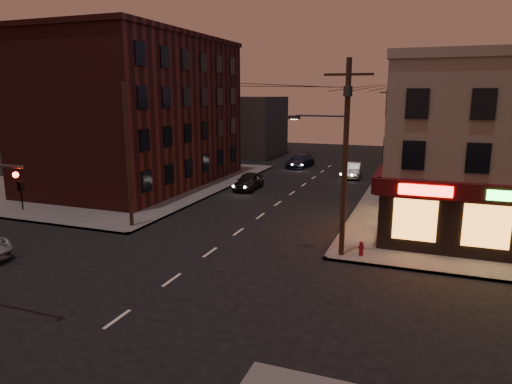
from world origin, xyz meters
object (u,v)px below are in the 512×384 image
at_px(sedan_near, 249,181).
at_px(fire_hydrant, 361,248).
at_px(sedan_mid, 352,170).
at_px(sedan_far, 300,161).

height_order(sedan_near, fire_hydrant, sedan_near).
distance_m(sedan_near, fire_hydrant, 18.55).
relative_size(sedan_near, sedan_mid, 0.96).
height_order(sedan_near, sedan_far, sedan_far).
xyz_separation_m(sedan_mid, fire_hydrant, (4.15, -23.53, -0.18)).
xyz_separation_m(sedan_near, sedan_far, (0.99, 13.96, 0.00)).
height_order(sedan_mid, fire_hydrant, sedan_mid).
distance_m(sedan_near, sedan_far, 14.00).
relative_size(sedan_mid, sedan_far, 0.88).
relative_size(sedan_far, fire_hydrant, 6.73).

